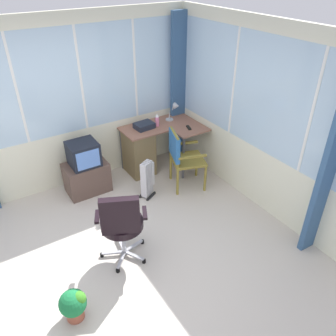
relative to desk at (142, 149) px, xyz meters
name	(u,v)px	position (x,y,z in m)	size (l,w,h in m)	color
ground	(121,261)	(-1.21, -1.62, -0.45)	(5.37, 4.87, 0.06)	beige
north_window_panel	(54,109)	(-1.21, 0.34, 0.86)	(4.37, 0.07, 2.55)	silver
east_window_panel	(266,123)	(1.01, -1.62, 0.85)	(0.07, 3.87, 2.55)	silver
curtain_corner	(180,89)	(0.88, 0.21, 0.81)	(0.33, 0.07, 2.45)	#365880
curtain_east_far	(333,163)	(0.93, -2.69, 0.81)	(0.33, 0.07, 2.45)	#365880
desk	(142,149)	(0.00, 0.00, 0.00)	(1.25, 0.89, 0.77)	#8E5E49
desk_lamp	(175,109)	(0.67, 0.02, 0.56)	(0.24, 0.20, 0.32)	#B2B7BC
tv_remote	(189,128)	(0.68, -0.37, 0.37)	(0.04, 0.15, 0.02)	black
spray_bottle	(157,120)	(0.29, -0.02, 0.46)	(0.06, 0.06, 0.22)	pink
paper_tray	(144,126)	(0.07, 0.02, 0.40)	(0.30, 0.23, 0.09)	#1F2532
wooden_armchair	(180,153)	(0.28, -0.71, 0.19)	(0.62, 0.61, 0.96)	olive
office_chair	(121,222)	(-1.16, -1.64, 0.17)	(0.63, 0.60, 1.00)	#B7B7BF
tv_on_stand	(86,170)	(-1.00, -0.05, -0.05)	(0.64, 0.44, 0.84)	brown
space_heater	(148,178)	(-0.27, -0.66, -0.11)	(0.29, 0.26, 0.60)	silver
potted_plant	(74,304)	(-1.92, -2.09, -0.21)	(0.28, 0.28, 0.36)	#9E4F3A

